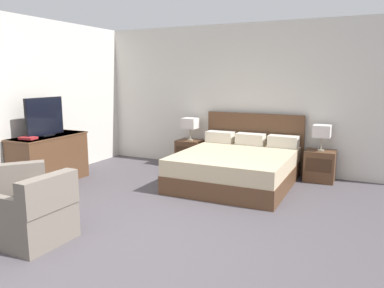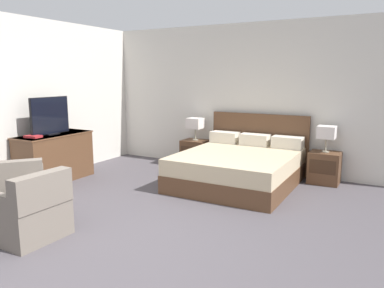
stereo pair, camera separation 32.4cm
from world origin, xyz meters
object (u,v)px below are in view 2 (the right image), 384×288
object	(u,v)px
tv	(50,116)
armchair_by_window	(16,194)
dresser	(55,157)
table_lamp_left	(195,123)
book_red_cover	(33,137)
table_lamp_right	(327,133)
nightstand_left	(195,153)
bed	(239,167)
nightstand_right	(324,168)
armchair_companion	(30,213)

from	to	relation	value
tv	armchair_by_window	world-z (taller)	tv
armchair_by_window	dresser	bearing A→B (deg)	122.33
table_lamp_left	tv	distance (m)	2.63
tv	book_red_cover	distance (m)	0.46
table_lamp_right	armchair_by_window	xyz separation A→B (m)	(-3.14, -3.42, -0.56)
table_lamp_left	book_red_cover	size ratio (longest dim) A/B	1.74
table_lamp_right	dresser	world-z (taller)	table_lamp_right
nightstand_left	dresser	world-z (taller)	dresser
nightstand_left	dresser	xyz separation A→B (m)	(-1.60, -2.02, 0.15)
table_lamp_left	book_red_cover	bearing A→B (deg)	-123.09
bed	table_lamp_left	world-z (taller)	bed
table_lamp_left	tv	world-z (taller)	tv
bed	dresser	world-z (taller)	bed
table_lamp_left	table_lamp_right	distance (m)	2.42
tv	nightstand_right	bearing A→B (deg)	27.19
table_lamp_right	book_red_cover	world-z (taller)	table_lamp_right
nightstand_left	tv	xyz separation A→B (m)	(-1.60, -2.06, 0.83)
dresser	bed	bearing A→B (deg)	24.68
nightstand_left	book_red_cover	xyz separation A→B (m)	(-1.58, -2.43, 0.55)
nightstand_right	armchair_companion	world-z (taller)	armchair_companion
armchair_companion	tv	bearing A→B (deg)	133.12
nightstand_left	table_lamp_left	xyz separation A→B (m)	(0.00, 0.00, 0.59)
nightstand_right	bed	bearing A→B (deg)	-148.85
nightstand_right	dresser	size ratio (longest dim) A/B	0.41
table_lamp_right	tv	xyz separation A→B (m)	(-4.02, -2.07, 0.25)
nightstand_right	dresser	world-z (taller)	dresser
nightstand_left	armchair_by_window	world-z (taller)	armchair_by_window
nightstand_right	table_lamp_left	xyz separation A→B (m)	(-2.42, 0.00, 0.59)
bed	tv	world-z (taller)	tv
nightstand_left	table_lamp_right	size ratio (longest dim) A/B	1.21
table_lamp_right	armchair_by_window	world-z (taller)	table_lamp_right
nightstand_left	armchair_companion	distance (m)	3.77
tv	armchair_by_window	distance (m)	1.81
nightstand_left	table_lamp_left	distance (m)	0.59
bed	book_red_cover	bearing A→B (deg)	-148.71
table_lamp_left	tv	size ratio (longest dim) A/B	0.58
nightstand_left	nightstand_right	world-z (taller)	same
nightstand_right	table_lamp_right	size ratio (longest dim) A/B	1.21
nightstand_right	tv	world-z (taller)	tv
table_lamp_left	dresser	world-z (taller)	table_lamp_left
table_lamp_right	book_red_cover	size ratio (longest dim) A/B	1.74
table_lamp_left	bed	bearing A→B (deg)	-31.20
dresser	table_lamp_right	bearing A→B (deg)	26.73
nightstand_left	table_lamp_left	size ratio (longest dim) A/B	1.21
armchair_by_window	armchair_companion	world-z (taller)	same
dresser	tv	world-z (taller)	tv
tv	book_red_cover	bearing A→B (deg)	-87.54
bed	dresser	bearing A→B (deg)	-155.32
table_lamp_right	book_red_cover	bearing A→B (deg)	-148.73
dresser	nightstand_right	bearing A→B (deg)	26.71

